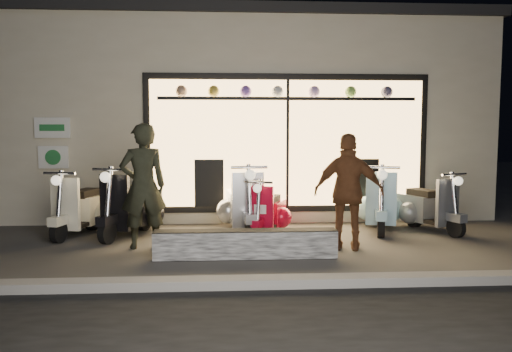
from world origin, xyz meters
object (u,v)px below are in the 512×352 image
(graffiti_barrier, at_px, (246,244))
(woman, at_px, (349,192))
(scooter_silver, at_px, (243,205))
(man, at_px, (143,186))
(scooter_red, at_px, (269,212))

(graffiti_barrier, relative_size, woman, 1.46)
(scooter_silver, relative_size, man, 0.86)
(man, bearing_deg, scooter_silver, -161.02)
(graffiti_barrier, xyz_separation_m, scooter_silver, (0.03, 1.87, 0.27))
(scooter_silver, bearing_deg, man, -149.49)
(graffiti_barrier, bearing_deg, scooter_silver, 89.23)
(woman, bearing_deg, man, 8.31)
(graffiti_barrier, bearing_deg, man, 154.68)
(scooter_silver, distance_m, woman, 2.17)
(man, height_order, woman, man)
(graffiti_barrier, height_order, woman, woman)
(woman, bearing_deg, graffiti_barrier, 28.65)
(graffiti_barrier, relative_size, scooter_silver, 1.56)
(scooter_silver, height_order, man, man)
(scooter_silver, relative_size, scooter_red, 1.26)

